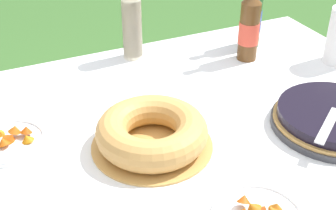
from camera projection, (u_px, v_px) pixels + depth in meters
garden_table at (170, 154)px, 1.38m from camera, size 1.73×1.21×0.78m
tablecloth at (170, 140)px, 1.35m from camera, size 1.74×1.22×0.10m
berry_tart at (334, 119)px, 1.37m from camera, size 0.37×0.37×0.06m
bundt_cake at (152, 132)px, 1.28m from camera, size 0.34×0.34×0.09m
cup_stack at (132, 28)px, 1.71m from camera, size 0.07×0.07×0.24m
cider_bottle_green at (252, 15)px, 1.79m from camera, size 0.08×0.08×0.34m
cider_bottle_amber at (249, 27)px, 1.70m from camera, size 0.08×0.08×0.34m
snack_plate_right at (9, 141)px, 1.31m from camera, size 0.21×0.21×0.05m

